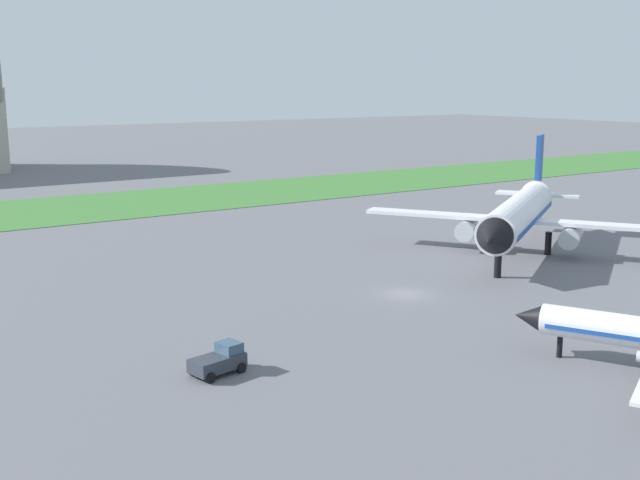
% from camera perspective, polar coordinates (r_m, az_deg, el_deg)
% --- Properties ---
extents(ground_plane, '(600.00, 600.00, 0.00)m').
position_cam_1_polar(ground_plane, '(71.31, 6.23, -3.91)').
color(ground_plane, slate).
extents(grass_taxiway_strip, '(360.00, 28.00, 0.08)m').
position_cam_1_polar(grass_taxiway_strip, '(127.78, -13.37, 2.63)').
color(grass_taxiway_strip, '#3D7533').
rests_on(grass_taxiway_strip, ground_plane).
extents(airplane_midfield_jet, '(30.82, 30.78, 12.35)m').
position_cam_1_polar(airplane_midfield_jet, '(89.10, 14.24, 1.79)').
color(airplane_midfield_jet, white).
rests_on(airplane_midfield_jet, ground_plane).
extents(pushback_tug_near_gate, '(3.88, 2.63, 1.95)m').
position_cam_1_polar(pushback_tug_near_gate, '(52.15, -7.30, -8.65)').
color(pushback_tug_near_gate, '#2D333D').
rests_on(pushback_tug_near_gate, ground_plane).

